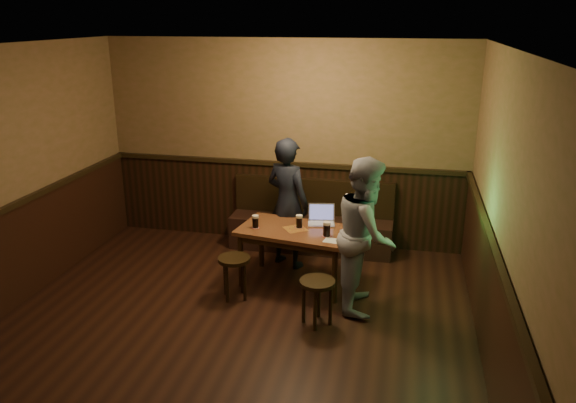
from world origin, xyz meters
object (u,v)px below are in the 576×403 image
(bench, at_px, (311,227))
(pint_left, at_px, (255,222))
(pub_table, at_px, (295,236))
(person_suit, at_px, (288,203))
(pint_mid, at_px, (299,221))
(pint_right, at_px, (327,229))
(stool_left, at_px, (234,265))
(stool_right, at_px, (317,289))
(laptop, at_px, (321,218))
(person_grey, at_px, (366,234))

(bench, bearing_deg, pint_left, -111.86)
(pub_table, bearing_deg, person_suit, 120.69)
(pint_mid, height_order, pint_right, pint_right)
(pub_table, relative_size, stool_left, 2.83)
(stool_left, height_order, stool_right, stool_right)
(pint_mid, xyz_separation_m, person_suit, (-0.24, 0.47, 0.06))
(stool_right, distance_m, pint_right, 0.82)
(laptop, bearing_deg, stool_left, -148.10)
(laptop, bearing_deg, pint_right, -82.43)
(pub_table, distance_m, stool_left, 0.81)
(laptop, relative_size, person_grey, 0.21)
(pint_left, distance_m, laptop, 0.80)
(stool_left, distance_m, stool_right, 1.07)
(bench, height_order, pint_left, bench)
(laptop, bearing_deg, pint_mid, -146.60)
(pint_right, height_order, laptop, laptop)
(laptop, bearing_deg, person_grey, -56.40)
(person_suit, bearing_deg, laptop, 176.57)
(pint_left, xyz_separation_m, person_grey, (1.32, -0.30, 0.07))
(pint_left, bearing_deg, pint_mid, 12.29)
(bench, bearing_deg, pint_mid, -88.03)
(pub_table, height_order, pint_mid, pint_mid)
(pub_table, distance_m, pint_mid, 0.18)
(pub_table, relative_size, pint_left, 8.98)
(laptop, bearing_deg, person_suit, 141.66)
(stool_right, bearing_deg, pint_mid, 112.07)
(stool_left, xyz_separation_m, stool_right, (1.01, -0.37, 0.00))
(stool_left, distance_m, pint_left, 0.59)
(pint_mid, bearing_deg, person_grey, -26.80)
(person_grey, bearing_deg, pint_right, 62.56)
(pint_right, xyz_separation_m, person_suit, (-0.60, 0.67, 0.05))
(person_grey, bearing_deg, pint_mid, 61.15)
(bench, relative_size, person_suit, 1.32)
(pint_left, height_order, laptop, laptop)
(stool_left, distance_m, person_suit, 1.18)
(pint_mid, bearing_deg, stool_left, -139.16)
(stool_left, height_order, pint_right, pint_right)
(stool_right, relative_size, person_suit, 0.30)
(pub_table, relative_size, pint_mid, 8.85)
(bench, distance_m, pint_left, 1.34)
(pint_mid, relative_size, pint_right, 0.92)
(pub_table, height_order, laptop, laptop)
(bench, distance_m, person_grey, 1.77)
(pint_mid, height_order, person_suit, person_suit)
(pint_right, xyz_separation_m, person_grey, (0.46, -0.22, 0.06))
(stool_right, xyz_separation_m, person_suit, (-0.62, 1.39, 0.44))
(pub_table, bearing_deg, pint_right, -11.49)
(pub_table, bearing_deg, pint_mid, 61.15)
(person_suit, bearing_deg, person_grey, 165.47)
(pub_table, relative_size, laptop, 3.99)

